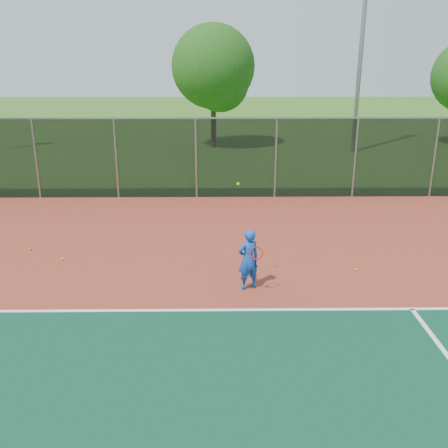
{
  "coord_description": "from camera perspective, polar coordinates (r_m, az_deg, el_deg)",
  "views": [
    {
      "loc": [
        -2.17,
        -6.53,
        5.23
      ],
      "look_at": [
        -2.03,
        5.0,
        1.3
      ],
      "focal_mm": 40.0,
      "sensor_mm": 36.0,
      "label": 1
    }
  ],
  "objects": [
    {
      "name": "practice_ball_7",
      "position": [
        15.04,
        -21.28,
        -2.65
      ],
      "size": [
        0.07,
        0.07,
        0.07
      ],
      "primitive_type": "sphere",
      "color": "gold",
      "rests_on": "court_apron"
    },
    {
      "name": "ground",
      "position": [
        8.64,
        14.83,
        -19.15
      ],
      "size": [
        120.0,
        120.0,
        0.0
      ],
      "primitive_type": "plane",
      "color": "#31621C",
      "rests_on": "ground"
    },
    {
      "name": "tree_back_left",
      "position": [
        29.5,
        -1.05,
        17.12
      ],
      "size": [
        4.73,
        4.73,
        6.94
      ],
      "color": "#3B2815",
      "rests_on": "ground"
    },
    {
      "name": "fence_back",
      "position": [
        19.01,
        5.93,
        7.6
      ],
      "size": [
        30.0,
        0.06,
        3.03
      ],
      "color": "black",
      "rests_on": "court_apron"
    },
    {
      "name": "court_apron",
      "position": [
        10.23,
        11.93,
        -12.31
      ],
      "size": [
        30.0,
        20.0,
        0.02
      ],
      "primitive_type": "cube",
      "color": "#943825",
      "rests_on": "ground"
    },
    {
      "name": "tennis_player",
      "position": [
        11.54,
        2.8,
        -4.05
      ],
      "size": [
        0.63,
        0.68,
        2.53
      ],
      "color": "blue",
      "rests_on": "court_apron"
    },
    {
      "name": "floodlight_n",
      "position": [
        29.1,
        15.7,
        21.92
      ],
      "size": [
        0.9,
        0.4,
        12.7
      ],
      "color": "gray",
      "rests_on": "ground"
    },
    {
      "name": "practice_ball_1",
      "position": [
        14.01,
        -17.96,
        -3.82
      ],
      "size": [
        0.07,
        0.07,
        0.07
      ],
      "primitive_type": "sphere",
      "color": "gold",
      "rests_on": "court_apron"
    },
    {
      "name": "practice_ball_4",
      "position": [
        13.14,
        14.86,
        -5.04
      ],
      "size": [
        0.07,
        0.07,
        0.07
      ],
      "primitive_type": "sphere",
      "color": "gold",
      "rests_on": "court_apron"
    }
  ]
}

